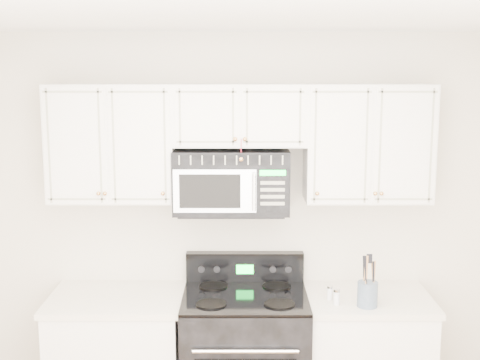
{
  "coord_description": "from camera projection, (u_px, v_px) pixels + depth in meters",
  "views": [
    {
      "loc": [
        0.0,
        -2.67,
        2.4
      ],
      "look_at": [
        0.0,
        1.3,
        1.7
      ],
      "focal_mm": 50.0,
      "sensor_mm": 36.0,
      "label": 1
    }
  ],
  "objects": [
    {
      "name": "room",
      "position": [
        240.0,
        327.0,
        2.82
      ],
      "size": [
        3.51,
        3.51,
        2.61
      ],
      "color": "olive",
      "rests_on": "ground"
    },
    {
      "name": "upper_cabinets",
      "position": [
        240.0,
        137.0,
        4.27
      ],
      "size": [
        2.44,
        0.37,
        0.75
      ],
      "color": "white",
      "rests_on": "ground"
    },
    {
      "name": "microwave",
      "position": [
        231.0,
        181.0,
        4.29
      ],
      "size": [
        0.73,
        0.42,
        0.41
      ],
      "color": "black",
      "rests_on": "ground"
    },
    {
      "name": "utensil_crock",
      "position": [
        368.0,
        293.0,
        4.1
      ],
      "size": [
        0.13,
        0.13,
        0.33
      ],
      "color": "slate",
      "rests_on": "base_cabinet_right"
    },
    {
      "name": "shaker_salt",
      "position": [
        330.0,
        293.0,
        4.23
      ],
      "size": [
        0.04,
        0.04,
        0.09
      ],
      "color": "silver",
      "rests_on": "base_cabinet_right"
    },
    {
      "name": "shaker_pepper",
      "position": [
        337.0,
        297.0,
        4.14
      ],
      "size": [
        0.04,
        0.04,
        0.1
      ],
      "color": "silver",
      "rests_on": "base_cabinet_right"
    }
  ]
}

